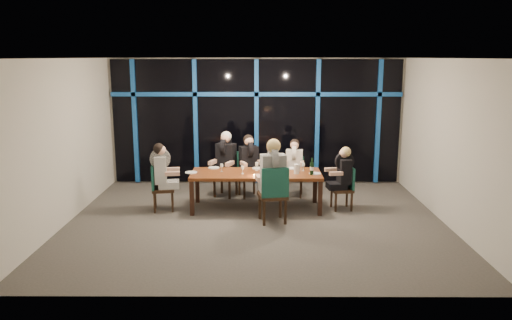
# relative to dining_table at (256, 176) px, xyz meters

# --- Properties ---
(room) EXTENTS (7.04, 7.00, 3.02)m
(room) POSITION_rel_dining_table_xyz_m (0.00, -0.80, 1.34)
(room) COLOR #56524C
(room) RESTS_ON ground
(window_wall) EXTENTS (6.86, 0.43, 2.94)m
(window_wall) POSITION_rel_dining_table_xyz_m (0.01, 2.13, 0.87)
(window_wall) COLOR black
(window_wall) RESTS_ON ground
(dining_table) EXTENTS (2.60, 1.00, 0.75)m
(dining_table) POSITION_rel_dining_table_xyz_m (0.00, 0.00, 0.00)
(dining_table) COLOR brown
(dining_table) RESTS_ON ground
(chair_far_left) EXTENTS (0.59, 0.59, 0.98)m
(chair_far_left) POSITION_rel_dining_table_xyz_m (-0.64, 1.01, -0.13)
(chair_far_left) COLOR black
(chair_far_left) RESTS_ON ground
(chair_far_mid) EXTENTS (0.56, 0.56, 0.94)m
(chair_far_mid) POSITION_rel_dining_table_xyz_m (-0.18, 0.97, -0.16)
(chair_far_mid) COLOR black
(chair_far_mid) RESTS_ON ground
(chair_far_right) EXTENTS (0.45, 0.45, 0.87)m
(chair_far_right) POSITION_rel_dining_table_xyz_m (0.84, 1.00, -0.20)
(chair_far_right) COLOR black
(chair_far_right) RESTS_ON ground
(chair_end_left) EXTENTS (0.49, 0.49, 0.93)m
(chair_end_left) POSITION_rel_dining_table_xyz_m (-1.94, -0.12, -0.16)
(chair_end_left) COLOR black
(chair_end_left) RESTS_ON ground
(chair_end_right) EXTENTS (0.45, 0.45, 0.87)m
(chair_end_right) POSITION_rel_dining_table_xyz_m (1.80, -0.02, -0.19)
(chair_end_right) COLOR black
(chair_end_right) RESTS_ON ground
(chair_near_mid) EXTENTS (0.58, 0.58, 1.07)m
(chair_near_mid) POSITION_rel_dining_table_xyz_m (0.33, -0.90, -0.08)
(chair_near_mid) COLOR black
(chair_near_mid) RESTS_ON ground
(diner_far_left) EXTENTS (0.60, 0.67, 0.96)m
(diner_far_left) POSITION_rel_dining_table_xyz_m (-0.68, 0.94, 0.26)
(diner_far_left) COLOR black
(diner_far_left) RESTS_ON ground
(diner_far_mid) EXTENTS (0.57, 0.64, 0.91)m
(diner_far_mid) POSITION_rel_dining_table_xyz_m (-0.15, 0.90, 0.21)
(diner_far_mid) COLOR black
(diner_far_mid) RESTS_ON ground
(diner_far_right) EXTENTS (0.46, 0.57, 0.85)m
(diner_far_right) POSITION_rel_dining_table_xyz_m (0.83, 0.93, 0.15)
(diner_far_right) COLOR silver
(diner_far_right) RESTS_ON ground
(diner_end_left) EXTENTS (0.61, 0.50, 0.91)m
(diner_end_left) POSITION_rel_dining_table_xyz_m (-1.86, -0.10, 0.21)
(diner_end_left) COLOR black
(diner_end_left) RESTS_ON ground
(diner_end_right) EXTENTS (0.57, 0.46, 0.85)m
(diner_end_right) POSITION_rel_dining_table_xyz_m (1.73, -0.03, 0.15)
(diner_end_right) COLOR black
(diner_end_right) RESTS_ON ground
(diner_near_mid) EXTENTS (0.59, 0.71, 1.05)m
(diner_near_mid) POSITION_rel_dining_table_xyz_m (0.31, -0.81, 0.34)
(diner_near_mid) COLOR black
(diner_near_mid) RESTS_ON ground
(plate_far_left) EXTENTS (0.24, 0.24, 0.01)m
(plate_far_left) POSITION_rel_dining_table_xyz_m (-0.89, 0.41, 0.08)
(plate_far_left) COLOR white
(plate_far_left) RESTS_ON dining_table
(plate_far_mid) EXTENTS (0.24, 0.24, 0.01)m
(plate_far_mid) POSITION_rel_dining_table_xyz_m (0.04, 0.37, 0.08)
(plate_far_mid) COLOR white
(plate_far_mid) RESTS_ON dining_table
(plate_far_right) EXTENTS (0.24, 0.24, 0.01)m
(plate_far_right) POSITION_rel_dining_table_xyz_m (0.75, 0.37, 0.08)
(plate_far_right) COLOR white
(plate_far_right) RESTS_ON dining_table
(plate_end_left) EXTENTS (0.24, 0.24, 0.01)m
(plate_end_left) POSITION_rel_dining_table_xyz_m (-1.28, -0.02, 0.08)
(plate_end_left) COLOR white
(plate_end_left) RESTS_ON dining_table
(plate_end_right) EXTENTS (0.24, 0.24, 0.01)m
(plate_end_right) POSITION_rel_dining_table_xyz_m (1.17, -0.10, 0.08)
(plate_end_right) COLOR white
(plate_end_right) RESTS_ON dining_table
(plate_near_mid) EXTENTS (0.24, 0.24, 0.01)m
(plate_near_mid) POSITION_rel_dining_table_xyz_m (0.20, -0.26, 0.08)
(plate_near_mid) COLOR white
(plate_near_mid) RESTS_ON dining_table
(wine_bottle) EXTENTS (0.08, 0.08, 0.34)m
(wine_bottle) POSITION_rel_dining_table_xyz_m (1.10, -0.17, 0.20)
(wine_bottle) COLOR black
(wine_bottle) RESTS_ON dining_table
(water_pitcher) EXTENTS (0.12, 0.11, 0.19)m
(water_pitcher) POSITION_rel_dining_table_xyz_m (0.80, -0.10, 0.17)
(water_pitcher) COLOR silver
(water_pitcher) RESTS_ON dining_table
(tea_light) EXTENTS (0.06, 0.06, 0.03)m
(tea_light) POSITION_rel_dining_table_xyz_m (-0.02, -0.30, 0.08)
(tea_light) COLOR #FFA54C
(tea_light) RESTS_ON dining_table
(wine_glass_a) EXTENTS (0.06, 0.06, 0.16)m
(wine_glass_a) POSITION_rel_dining_table_xyz_m (-0.27, -0.09, 0.18)
(wine_glass_a) COLOR silver
(wine_glass_a) RESTS_ON dining_table
(wine_glass_b) EXTENTS (0.07, 0.07, 0.17)m
(wine_glass_b) POSITION_rel_dining_table_xyz_m (0.01, 0.21, 0.19)
(wine_glass_b) COLOR silver
(wine_glass_b) RESTS_ON dining_table
(wine_glass_c) EXTENTS (0.07, 0.07, 0.17)m
(wine_glass_c) POSITION_rel_dining_table_xyz_m (0.43, -0.03, 0.19)
(wine_glass_c) COLOR silver
(wine_glass_c) RESTS_ON dining_table
(wine_glass_d) EXTENTS (0.06, 0.06, 0.16)m
(wine_glass_d) POSITION_rel_dining_table_xyz_m (-0.70, 0.09, 0.18)
(wine_glass_d) COLOR silver
(wine_glass_d) RESTS_ON dining_table
(wine_glass_e) EXTENTS (0.06, 0.06, 0.16)m
(wine_glass_e) POSITION_rel_dining_table_xyz_m (0.96, 0.17, 0.18)
(wine_glass_e) COLOR white
(wine_glass_e) RESTS_ON dining_table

